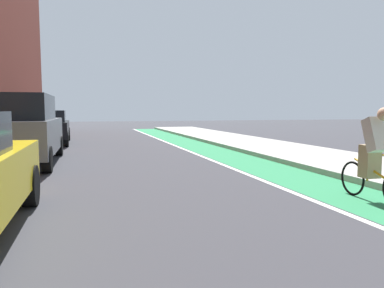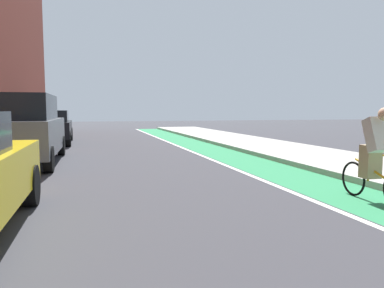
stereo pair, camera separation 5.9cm
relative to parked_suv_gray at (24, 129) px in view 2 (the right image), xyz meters
name	(u,v)px [view 2 (the right image)]	position (x,y,z in m)	size (l,w,h in m)	color
ground_plane	(147,177)	(3.06, -2.95, -1.02)	(85.25, 85.25, 0.00)	#38383D
bike_lane_paint	(243,160)	(6.36, -0.95, -1.02)	(1.60, 38.75, 0.00)	#2D8451
lane_divider_stripe	(215,161)	(5.46, -0.95, -1.02)	(0.12, 38.75, 0.00)	white
sidewalk_right	(311,155)	(8.78, -0.95, -0.95)	(3.25, 38.75, 0.14)	#A8A59E
parked_suv_gray	(24,129)	(0.00, 0.00, 0.00)	(1.93, 4.70, 1.98)	#595B60
parked_sedan_black	(49,127)	(0.00, 6.56, -0.23)	(2.07, 4.52, 1.53)	black
cyclist_trailing	(375,155)	(6.35, -6.35, -0.21)	(0.48, 1.67, 1.59)	black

